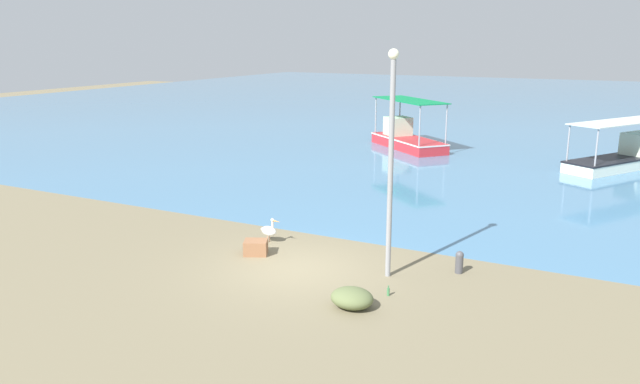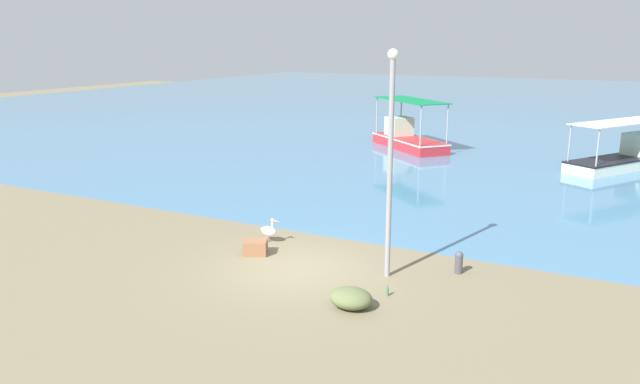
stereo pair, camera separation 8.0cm
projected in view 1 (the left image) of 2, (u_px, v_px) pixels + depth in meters
ground at (297, 269)px, 17.31m from camera, size 120.00×120.00×0.00m
harbor_water at (548, 107)px, 58.67m from camera, size 110.00×90.00×0.00m
fishing_boat_near_left at (406, 137)px, 36.55m from camera, size 5.65×5.26×2.82m
fishing_boat_far_left at (625, 155)px, 30.86m from camera, size 5.01×6.78×2.34m
pelican at (269, 231)px, 19.51m from camera, size 0.80×0.37×0.80m
lamp_post at (391, 153)px, 16.01m from camera, size 0.28×0.28×5.98m
mooring_bollard at (459, 261)px, 16.93m from camera, size 0.22×0.22×0.62m
net_pile at (352, 298)px, 14.74m from camera, size 1.04×0.89×0.49m
cargo_crate at (256, 247)px, 18.43m from camera, size 0.86×0.81×0.43m
glass_bottle at (388, 292)px, 15.47m from camera, size 0.07×0.07×0.27m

